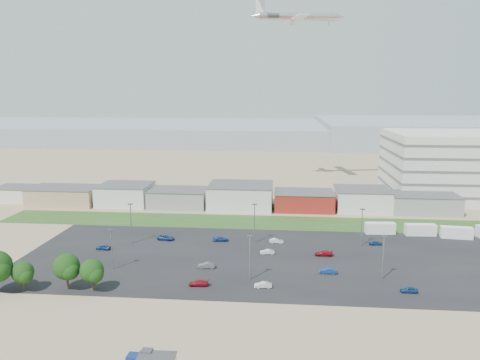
# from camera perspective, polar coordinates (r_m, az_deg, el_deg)

# --- Properties ---
(ground) EXTENTS (700.00, 700.00, 0.00)m
(ground) POSITION_cam_1_polar(r_m,az_deg,el_deg) (97.66, -0.13, -13.42)
(ground) COLOR #907D5C
(ground) RESTS_ON ground
(parking_lot) EXTENTS (120.00, 50.00, 0.01)m
(parking_lot) POSITION_cam_1_polar(r_m,az_deg,el_deg) (115.89, 3.30, -9.48)
(parking_lot) COLOR black
(parking_lot) RESTS_ON ground
(grass_strip) EXTENTS (160.00, 16.00, 0.02)m
(grass_strip) POSITION_cam_1_polar(r_m,az_deg,el_deg) (146.55, 1.78, -5.14)
(grass_strip) COLOR #234B1C
(grass_strip) RESTS_ON ground
(hills_backdrop) EXTENTS (700.00, 200.00, 9.00)m
(hills_backdrop) POSITION_cam_1_polar(r_m,az_deg,el_deg) (406.58, 9.72, 5.47)
(hills_backdrop) COLOR gray
(hills_backdrop) RESTS_ON ground
(building_row) EXTENTS (170.00, 20.00, 8.00)m
(building_row) POSITION_cam_1_polar(r_m,az_deg,el_deg) (165.71, -3.69, -1.88)
(building_row) COLOR silver
(building_row) RESTS_ON ground
(telehandler) EXTENTS (7.15, 2.63, 2.94)m
(telehandler) POSITION_cam_1_polar(r_m,az_deg,el_deg) (74.59, -11.85, -20.53)
(telehandler) COLOR navy
(telehandler) RESTS_ON ground
(box_trailer_a) EXTENTS (8.54, 3.30, 3.13)m
(box_trailer_a) POSITION_cam_1_polar(r_m,az_deg,el_deg) (140.47, 16.70, -5.64)
(box_trailer_a) COLOR silver
(box_trailer_a) RESTS_ON ground
(box_trailer_b) EXTENTS (8.57, 3.13, 3.16)m
(box_trailer_b) POSITION_cam_1_polar(r_m,az_deg,el_deg) (142.54, 21.12, -5.67)
(box_trailer_b) COLOR silver
(box_trailer_b) RESTS_ON ground
(box_trailer_c) EXTENTS (8.58, 3.46, 3.13)m
(box_trailer_c) POSITION_cam_1_polar(r_m,az_deg,el_deg) (143.60, 24.88, -5.84)
(box_trailer_c) COLOR silver
(box_trailer_c) RESTS_ON ground
(tree_mid) EXTENTS (4.71, 4.71, 7.07)m
(tree_mid) POSITION_cam_1_polar(r_m,az_deg,el_deg) (106.04, -24.95, -10.41)
(tree_mid) COLOR black
(tree_mid) RESTS_ON ground
(tree_right) EXTENTS (5.74, 5.74, 8.60)m
(tree_right) POSITION_cam_1_polar(r_m,az_deg,el_deg) (103.23, -20.38, -10.18)
(tree_right) COLOR black
(tree_right) RESTS_ON ground
(tree_near) EXTENTS (5.14, 5.14, 7.71)m
(tree_near) POSITION_cam_1_polar(r_m,az_deg,el_deg) (100.82, -17.60, -10.78)
(tree_near) COLOR black
(tree_near) RESTS_ON ground
(lightpole_front_l) EXTENTS (1.11, 0.46, 9.40)m
(lightpole_front_l) POSITION_cam_1_polar(r_m,az_deg,el_deg) (111.13, -15.36, -8.18)
(lightpole_front_l) COLOR slate
(lightpole_front_l) RESTS_ON ground
(lightpole_front_m) EXTENTS (1.17, 0.49, 9.95)m
(lightpole_front_m) POSITION_cam_1_polar(r_m,az_deg,el_deg) (101.40, 1.20, -9.46)
(lightpole_front_m) COLOR slate
(lightpole_front_m) RESTS_ON ground
(lightpole_front_r) EXTENTS (1.15, 0.48, 9.79)m
(lightpole_front_r) POSITION_cam_1_polar(r_m,az_deg,el_deg) (106.27, 17.04, -9.04)
(lightpole_front_r) COLOR slate
(lightpole_front_r) RESTS_ON ground
(lightpole_back_l) EXTENTS (1.28, 0.54, 10.92)m
(lightpole_back_l) POSITION_cam_1_polar(r_m,az_deg,el_deg) (128.24, -13.14, -5.20)
(lightpole_back_l) COLOR slate
(lightpole_back_l) RESTS_ON ground
(lightpole_back_m) EXTENTS (1.26, 0.52, 10.71)m
(lightpole_back_m) POSITION_cam_1_polar(r_m,az_deg,el_deg) (125.51, 1.78, -5.32)
(lightpole_back_m) COLOR slate
(lightpole_back_m) RESTS_ON ground
(lightpole_back_r) EXTENTS (1.18, 0.49, 10.07)m
(lightpole_back_r) POSITION_cam_1_polar(r_m,az_deg,el_deg) (126.97, 14.61, -5.62)
(lightpole_back_r) COLOR slate
(lightpole_back_r) RESTS_ON ground
(airliner) EXTENTS (44.26, 34.37, 11.73)m
(airliner) POSITION_cam_1_polar(r_m,az_deg,el_deg) (201.86, 7.18, 19.14)
(airliner) COLOR silver
(parked_car_1) EXTENTS (3.99, 1.55, 1.30)m
(parked_car_1) POSITION_cam_1_polar(r_m,az_deg,el_deg) (108.11, 10.68, -10.80)
(parked_car_1) COLOR navy
(parked_car_1) RESTS_ON ground
(parked_car_2) EXTENTS (3.47, 1.41, 1.18)m
(parked_car_2) POSITION_cam_1_polar(r_m,az_deg,el_deg) (102.79, 19.90, -12.47)
(parked_car_2) COLOR navy
(parked_car_2) RESTS_ON ground
(parked_car_3) EXTENTS (4.24, 1.98, 1.20)m
(parked_car_3) POSITION_cam_1_polar(r_m,az_deg,el_deg) (100.36, -5.06, -12.41)
(parked_car_3) COLOR maroon
(parked_car_3) RESTS_ON ground
(parked_car_4) EXTENTS (4.07, 1.70, 1.31)m
(parked_car_4) POSITION_cam_1_polar(r_m,az_deg,el_deg) (109.55, -4.12, -10.34)
(parked_car_4) COLOR #595B5E
(parked_car_4) RESTS_ON ground
(parked_car_5) EXTENTS (3.80, 1.74, 1.26)m
(parked_car_5) POSITION_cam_1_polar(r_m,az_deg,el_deg) (126.40, -16.34, -7.88)
(parked_car_5) COLOR navy
(parked_car_5) RESTS_ON ground
(parked_car_6) EXTENTS (4.36, 2.16, 1.22)m
(parked_car_6) POSITION_cam_1_polar(r_m,az_deg,el_deg) (128.19, -2.36, -7.19)
(parked_car_6) COLOR navy
(parked_car_6) RESTS_ON ground
(parked_car_7) EXTENTS (3.65, 1.53, 1.17)m
(parked_car_7) POSITION_cam_1_polar(r_m,az_deg,el_deg) (118.45, 3.35, -8.73)
(parked_car_7) COLOR silver
(parked_car_7) RESTS_ON ground
(parked_car_8) EXTENTS (3.51, 1.71, 1.15)m
(parked_car_8) POSITION_cam_1_polar(r_m,az_deg,el_deg) (130.13, 16.20, -7.36)
(parked_car_8) COLOR navy
(parked_car_8) RESTS_ON ground
(parked_car_9) EXTENTS (4.91, 2.77, 1.30)m
(parked_car_9) POSITION_cam_1_polar(r_m,az_deg,el_deg) (130.64, -9.02, -6.96)
(parked_car_9) COLOR navy
(parked_car_9) RESTS_ON ground
(parked_car_11) EXTENTS (3.79, 1.32, 1.25)m
(parked_car_11) POSITION_cam_1_polar(r_m,az_deg,el_deg) (126.84, 4.46, -7.41)
(parked_car_11) COLOR silver
(parked_car_11) RESTS_ON ground
(parked_car_12) EXTENTS (4.35, 1.78, 1.26)m
(parked_car_12) POSITION_cam_1_polar(r_m,az_deg,el_deg) (118.88, 10.16, -8.79)
(parked_car_12) COLOR maroon
(parked_car_12) RESTS_ON ground
(parked_car_13) EXTENTS (3.76, 1.67, 1.20)m
(parked_car_13) POSITION_cam_1_polar(r_m,az_deg,el_deg) (99.25, 2.83, -12.65)
(parked_car_13) COLOR silver
(parked_car_13) RESTS_ON ground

